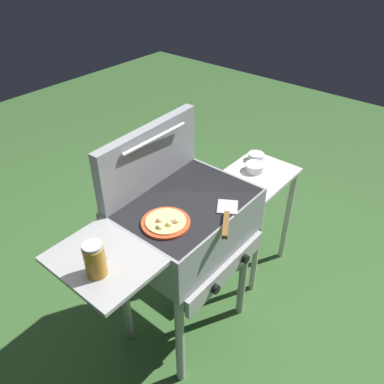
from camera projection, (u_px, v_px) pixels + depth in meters
ground_plane at (187, 323)px, 2.29m from camera, size 8.00×8.00×0.00m
grill at (184, 226)px, 1.84m from camera, size 0.96×0.53×0.90m
grill_lid_open at (149, 157)px, 1.79m from camera, size 0.63×0.09×0.30m
pizza_cheese at (166, 222)px, 1.63m from camera, size 0.21×0.21×0.04m
sauce_jar at (95, 260)px, 1.37m from camera, size 0.08×0.08×0.14m
spatula at (227, 217)px, 1.66m from camera, size 0.25×0.19×0.02m
prep_table at (255, 201)px, 2.40m from camera, size 0.44×0.36×0.72m
topping_bowl_near at (255, 168)px, 2.30m from camera, size 0.11×0.11×0.04m
topping_bowl_far at (256, 157)px, 2.40m from camera, size 0.10×0.10×0.04m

